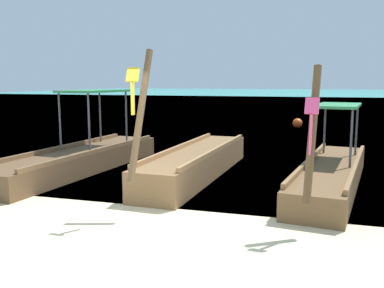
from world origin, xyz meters
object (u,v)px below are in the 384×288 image
object	(u,v)px
longtail_boat_pink_ribbon	(331,173)
mooring_buoy_near	(298,123)
longtail_boat_violet_ribbon	(79,158)
longtail_boat_yellow_ribbon	(197,163)

from	to	relation	value
longtail_boat_pink_ribbon	mooring_buoy_near	world-z (taller)	longtail_boat_pink_ribbon
mooring_buoy_near	longtail_boat_violet_ribbon	bearing A→B (deg)	-112.03
longtail_boat_yellow_ribbon	mooring_buoy_near	bearing A→B (deg)	81.31
longtail_boat_yellow_ribbon	longtail_boat_pink_ribbon	size ratio (longest dim) A/B	1.05
longtail_boat_violet_ribbon	longtail_boat_pink_ribbon	size ratio (longest dim) A/B	1.07
longtail_boat_violet_ribbon	mooring_buoy_near	xyz separation A→B (m)	(4.90, 12.10, -0.09)
longtail_boat_yellow_ribbon	mooring_buoy_near	world-z (taller)	longtail_boat_yellow_ribbon
mooring_buoy_near	longtail_boat_pink_ribbon	bearing A→B (deg)	-83.77
longtail_boat_yellow_ribbon	mooring_buoy_near	distance (m)	11.97
longtail_boat_violet_ribbon	mooring_buoy_near	bearing A→B (deg)	67.97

